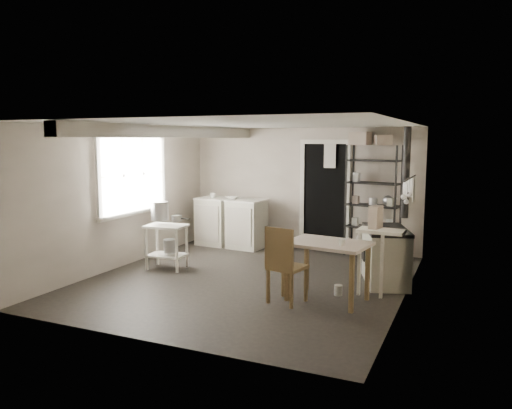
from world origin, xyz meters
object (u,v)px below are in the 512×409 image
at_px(prep_table, 167,244).
at_px(chair, 287,266).
at_px(stockpot, 160,211).
at_px(flour_sack, 367,245).
at_px(shelf_rack, 373,204).
at_px(stove, 386,254).
at_px(base_cabinets, 231,223).
at_px(work_table, 327,272).

xyz_separation_m(prep_table, chair, (2.37, -0.80, 0.08)).
height_order(stockpot, flour_sack, stockpot).
distance_m(shelf_rack, chair, 3.08).
relative_size(stockpot, stove, 0.29).
relative_size(base_cabinets, chair, 1.43).
distance_m(prep_table, base_cabinets, 1.99).
height_order(work_table, chair, chair).
xyz_separation_m(base_cabinets, chair, (2.20, -2.77, 0.03)).
bearing_deg(flour_sack, stockpot, -145.67).
relative_size(shelf_rack, stove, 1.93).
bearing_deg(stove, stockpot, 170.60).
xyz_separation_m(base_cabinets, work_table, (2.65, -2.49, -0.08)).
height_order(base_cabinets, shelf_rack, shelf_rack).
distance_m(prep_table, flour_sack, 3.47).
distance_m(shelf_rack, work_table, 2.78).
relative_size(stove, work_table, 1.01).
relative_size(stove, flour_sack, 2.05).
bearing_deg(base_cabinets, stockpot, -93.83).
xyz_separation_m(shelf_rack, flour_sack, (-0.05, -0.19, -0.71)).
bearing_deg(base_cabinets, flour_sack, 5.43).
height_order(prep_table, chair, chair).
relative_size(prep_table, base_cabinets, 0.50).
bearing_deg(stockpot, flour_sack, 34.33).
relative_size(stockpot, flour_sack, 0.60).
bearing_deg(shelf_rack, prep_table, -132.47).
relative_size(stockpot, chair, 0.30).
bearing_deg(flour_sack, base_cabinets, -179.14).
xyz_separation_m(prep_table, stockpot, (-0.12, 0.01, 0.54)).
distance_m(stove, work_table, 1.24).
xyz_separation_m(shelf_rack, work_table, (-0.05, -2.72, -0.57)).
bearing_deg(chair, work_table, 44.41).
bearing_deg(stove, base_cabinets, 137.74).
height_order(stockpot, base_cabinets, stockpot).
distance_m(base_cabinets, chair, 3.54).
bearing_deg(shelf_rack, chair, -89.49).
relative_size(prep_table, stove, 0.70).
bearing_deg(stove, work_table, -135.62).
xyz_separation_m(stove, chair, (-1.01, -1.39, 0.05)).
relative_size(base_cabinets, stove, 1.39).
bearing_deg(work_table, shelf_rack, 88.91).
bearing_deg(chair, stockpot, 174.36).
bearing_deg(stockpot, base_cabinets, 81.60).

